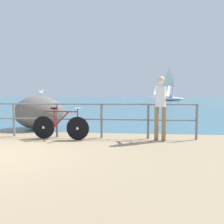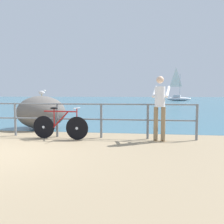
# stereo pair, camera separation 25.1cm
# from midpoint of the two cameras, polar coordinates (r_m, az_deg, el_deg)

# --- Properties ---
(ground_plane) EXTENTS (120.00, 120.00, 0.10)m
(ground_plane) POSITION_cam_midpoint_polar(r_m,az_deg,el_deg) (24.94, -1.44, 1.30)
(ground_plane) COLOR #937F60
(sea_surface) EXTENTS (120.00, 90.00, 0.01)m
(sea_surface) POSITION_cam_midpoint_polar(r_m,az_deg,el_deg) (52.84, 2.46, 3.00)
(sea_surface) COLOR #38667A
(sea_surface) RESTS_ON ground_plane
(promenade_railing) EXTENTS (9.60, 0.07, 1.02)m
(promenade_railing) POSITION_cam_midpoint_polar(r_m,az_deg,el_deg) (7.59, -18.93, -0.87)
(promenade_railing) COLOR slate
(promenade_railing) RESTS_ON ground_plane
(bicycle) EXTENTS (1.70, 0.48, 0.92)m
(bicycle) POSITION_cam_midpoint_polar(r_m,az_deg,el_deg) (6.96, -13.31, -3.26)
(bicycle) COLOR black
(bicycle) RESTS_ON ground_plane
(person_at_railing) EXTENTS (0.54, 0.67, 1.78)m
(person_at_railing) POSITION_cam_midpoint_polar(r_m,az_deg,el_deg) (6.61, 10.55, 1.64)
(person_at_railing) COLOR #8C7251
(person_at_railing) RESTS_ON ground_plane
(breakwater_boulder_main) EXTENTS (1.83, 1.57, 1.22)m
(breakwater_boulder_main) POSITION_cam_midpoint_polar(r_m,az_deg,el_deg) (9.21, -17.90, -0.11)
(breakwater_boulder_main) COLOR #605B56
(breakwater_boulder_main) RESTS_ON ground
(seagull) EXTENTS (0.26, 0.31, 0.23)m
(seagull) POSITION_cam_midpoint_polar(r_m,az_deg,el_deg) (9.27, -17.77, 4.57)
(seagull) COLOR gold
(seagull) RESTS_ON breakwater_boulder_main
(sailboat) EXTENTS (4.59, 2.39, 6.16)m
(sailboat) POSITION_cam_midpoint_polar(r_m,az_deg,el_deg) (45.33, 13.84, 3.54)
(sailboat) COLOR white
(sailboat) RESTS_ON sea_surface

